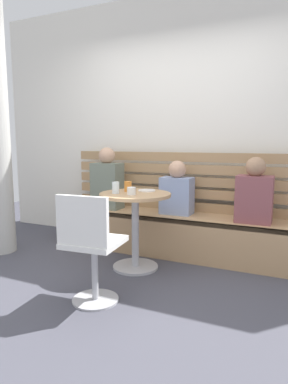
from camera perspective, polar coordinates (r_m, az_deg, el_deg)
The scene contains 13 objects.
ground at distance 2.81m, azimuth -4.45°, elevation -17.25°, with size 8.00×8.00×0.00m, color #42424C.
back_wall at distance 4.05m, azimuth 6.90°, elevation 11.66°, with size 5.20×0.10×2.90m, color white.
booth_bench at distance 3.76m, azimuth 4.49°, elevation -6.95°, with size 2.70×0.52×0.44m.
booth_backrest at distance 3.88m, azimuth 5.82°, elevation 1.86°, with size 2.65×0.04×0.66m.
cafe_table at distance 3.23m, azimuth -1.49°, elevation -4.07°, with size 0.68×0.68×0.74m.
white_chair at distance 2.55m, azimuth -9.10°, elevation -8.87°, with size 0.43×0.43×0.85m.
person_adult at distance 3.98m, azimuth -6.24°, elevation 1.78°, with size 0.34×0.22×0.72m.
person_child_left at distance 3.68m, azimuth 5.59°, elevation 0.21°, with size 0.34×0.22×0.58m.
person_child_middle at distance 3.43m, azimuth 18.18°, elevation -0.31°, with size 0.34×0.22×0.64m.
cup_ceramic_white at distance 3.09m, azimuth -2.15°, elevation 0.17°, with size 0.08×0.08×0.07m, color white.
cup_water_clear at distance 3.17m, azimuth -4.81°, elevation 0.73°, with size 0.07×0.07×0.11m, color white.
cup_tumbler_orange at distance 3.29m, azimuth -2.73°, elevation 0.95°, with size 0.07×0.07×0.10m, color orange.
plate_small at distance 3.32m, azimuth 0.48°, elevation 0.25°, with size 0.17×0.17×0.01m, color white.
Camera 1 is at (1.25, -2.21, 1.22)m, focal length 31.52 mm.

